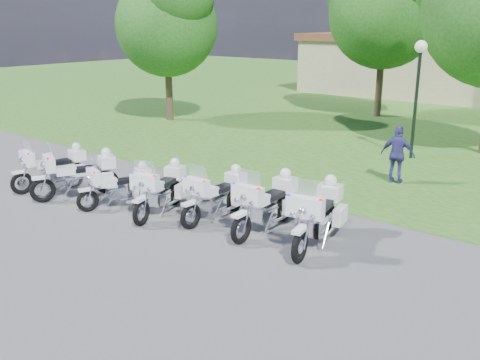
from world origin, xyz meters
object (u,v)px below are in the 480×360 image
Objects in this scene: motorcycle_2 at (120,185)px; bystander_c at (398,155)px; motorcycle_0 at (54,167)px; motorcycle_3 at (161,188)px; motorcycle_4 at (217,194)px; motorcycle_1 at (80,174)px; lamp_post at (419,71)px; motorcycle_5 at (267,202)px; motorcycle_6 at (318,214)px.

motorcycle_2 is 1.13× the size of bystander_c.
motorcycle_3 is (4.19, 0.51, 0.01)m from motorcycle_0.
motorcycle_0 is 4.22m from motorcycle_3.
motorcycle_4 is 1.30× the size of bystander_c.
motorcycle_1 is 1.14× the size of motorcycle_2.
motorcycle_4 is at bearing -139.61° from motorcycle_1.
motorcycle_4 is at bearing -139.21° from motorcycle_2.
lamp_post is at bearing -122.27° from motorcycle_3.
motorcycle_2 is 0.87× the size of motorcycle_3.
bystander_c is at bearing -135.79° from motorcycle_3.
motorcycle_4 is (4.23, 1.17, -0.05)m from motorcycle_1.
motorcycle_5 is (5.72, 1.31, 0.00)m from motorcycle_1.
bystander_c is (5.04, 6.88, 0.30)m from motorcycle_2.
motorcycle_3 is 1.00× the size of motorcycle_4.
motorcycle_3 is 10.65m from lamp_post.
lamp_post reaches higher than motorcycle_4.
motorcycle_1 is at bearing -4.75° from motorcycle_3.
motorcycle_3 is at bearing -106.34° from lamp_post.
motorcycle_5 is (4.20, 1.10, 0.11)m from motorcycle_2.
motorcycle_1 is 0.92× the size of motorcycle_5.
motorcycle_6 is (2.89, 0.14, 0.08)m from motorcycle_4.
motorcycle_4 is (2.72, 0.96, 0.05)m from motorcycle_2.
motorcycle_6 is at bearing -175.98° from motorcycle_4.
motorcycle_0 is 5.72m from motorcycle_4.
lamp_post is (1.48, 9.31, 2.56)m from motorcycle_4.
lamp_post reaches higher than motorcycle_3.
motorcycle_2 is 5.72m from motorcycle_6.
bystander_c is at bearing -76.01° from lamp_post.
motorcycle_6 reaches higher than motorcycle_1.
motorcycle_3 is 0.93× the size of motorcycle_5.
motorcycle_0 reaches higher than motorcycle_4.
lamp_post is at bearing -93.63° from motorcycle_1.
motorcycle_3 is 0.55× the size of lamp_post.
motorcycle_6 is (4.32, 0.76, 0.06)m from motorcycle_3.
motorcycle_4 is at bearing -99.04° from lamp_post.
motorcycle_0 is 0.55× the size of lamp_post.
motorcycle_5 reaches higher than motorcycle_2.
motorcycle_4 is 0.93× the size of motorcycle_5.
lamp_post is (7.09, 10.43, 2.55)m from motorcycle_0.
lamp_post is 2.36× the size of bystander_c.
motorcycle_0 is at bearing 12.46° from motorcycle_4.
motorcycle_5 reaches higher than motorcycle_3.
bystander_c is (0.84, -3.39, -2.32)m from lamp_post.
motorcycle_2 is 11.40m from lamp_post.
motorcycle_0 is 1.00× the size of motorcycle_3.
motorcycle_0 is 1.38m from motorcycle_1.
motorcycle_5 reaches higher than motorcycle_1.
motorcycle_3 is 0.90× the size of motorcycle_6.
motorcycle_6 is at bearing 178.39° from motorcycle_5.
motorcycle_6 is (7.13, 1.31, 0.03)m from motorcycle_1.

